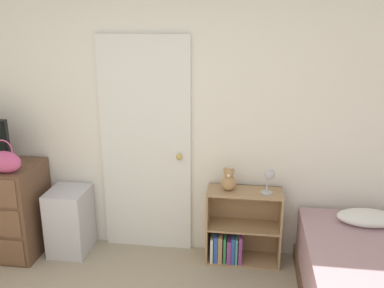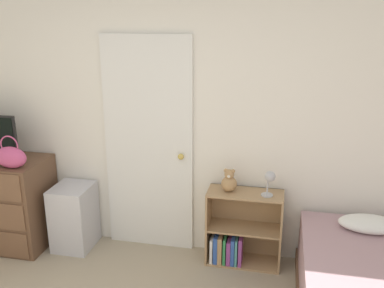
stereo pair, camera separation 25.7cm
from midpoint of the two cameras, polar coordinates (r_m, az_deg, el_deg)
name	(u,v)px [view 2 (the right image)]	position (r m, az deg, el deg)	size (l,w,h in m)	color
wall_back	(164,118)	(3.91, -1.91, 3.42)	(10.00, 0.06, 2.55)	white
door_closed	(149,146)	(3.97, -3.96, -0.33)	(0.84, 0.09, 2.03)	white
dresser	(1,202)	(4.54, -22.64, -7.14)	(0.93, 0.56, 0.87)	brown
handbag	(11,157)	(4.06, -21.38, -1.63)	(0.30, 0.14, 0.30)	#C64C7F
storage_bin	(74,217)	(4.30, -13.78, -9.42)	(0.35, 0.40, 0.63)	silver
bookshelf	(238,234)	(4.00, 8.03, -11.88)	(0.67, 0.29, 0.69)	tan
teddy_bear	(229,182)	(3.78, 6.92, -5.03)	(0.14, 0.14, 0.21)	tan
desk_lamp	(270,179)	(3.71, 12.29, -4.64)	(0.12, 0.11, 0.23)	#B2B2B7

